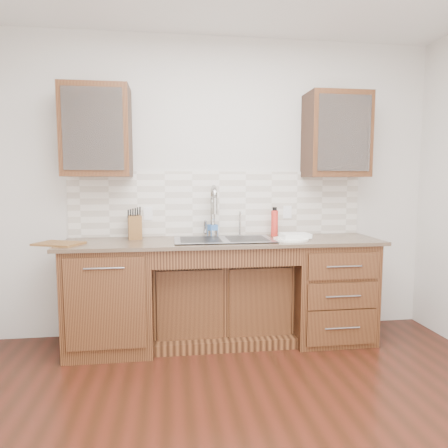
{
  "coord_description": "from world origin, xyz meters",
  "views": [
    {
      "loc": [
        -0.45,
        -1.93,
        1.41
      ],
      "look_at": [
        0.0,
        1.4,
        1.05
      ],
      "focal_mm": 32.0,
      "sensor_mm": 36.0,
      "label": 1
    }
  ],
  "objects": [
    {
      "name": "upper_cabinet_right",
      "position": [
        1.05,
        1.58,
        1.83
      ],
      "size": [
        0.55,
        0.34,
        0.75
      ],
      "primitive_type": "cube",
      "color": "#593014",
      "rests_on": "wall_back"
    },
    {
      "name": "cup_left_b",
      "position": [
        -1.0,
        1.58,
        1.77
      ],
      "size": [
        0.1,
        0.1,
        0.09
      ],
      "primitive_type": "imported",
      "rotation": [
        0.0,
        0.0,
        -0.04
      ],
      "color": "white",
      "rests_on": "upper_cabinet_left"
    },
    {
      "name": "wall_back",
      "position": [
        0.0,
        1.8,
        1.35
      ],
      "size": [
        4.0,
        0.1,
        2.7
      ],
      "primitive_type": "cube",
      "color": "beige",
      "rests_on": "ground"
    },
    {
      "name": "cup_right_a",
      "position": [
        0.9,
        1.58,
        1.77
      ],
      "size": [
        0.12,
        0.12,
        0.09
      ],
      "primitive_type": "imported",
      "rotation": [
        0.0,
        0.0,
        -0.09
      ],
      "color": "white",
      "rests_on": "upper_cabinet_right"
    },
    {
      "name": "base_cabinet_center",
      "position": [
        0.0,
        1.53,
        0.35
      ],
      "size": [
        1.2,
        0.44,
        0.7
      ],
      "primitive_type": "cube",
      "color": "#593014",
      "rests_on": "ground"
    },
    {
      "name": "cutting_board",
      "position": [
        -1.33,
        1.35,
        0.92
      ],
      "size": [
        0.41,
        0.36,
        0.02
      ],
      "primitive_type": "cube",
      "rotation": [
        0.0,
        0.0,
        -0.41
      ],
      "color": "brown",
      "rests_on": "countertop"
    },
    {
      "name": "sink",
      "position": [
        0.0,
        1.41,
        0.83
      ],
      "size": [
        0.84,
        0.46,
        0.19
      ],
      "primitive_type": "cube",
      "color": "#9E9EA5",
      "rests_on": "countertop"
    },
    {
      "name": "base_cabinet_left",
      "position": [
        -0.95,
        1.44,
        0.44
      ],
      "size": [
        0.7,
        0.62,
        0.88
      ],
      "primitive_type": "cube",
      "color": "#593014",
      "rests_on": "ground"
    },
    {
      "name": "upper_cabinet_left",
      "position": [
        -1.05,
        1.58,
        1.83
      ],
      "size": [
        0.55,
        0.34,
        0.75
      ],
      "primitive_type": "cube",
      "color": "#593014",
      "rests_on": "wall_back"
    },
    {
      "name": "countertop",
      "position": [
        0.0,
        1.43,
        0.9
      ],
      "size": [
        2.7,
        0.65,
        0.03
      ],
      "primitive_type": "cube",
      "color": "#84705B",
      "rests_on": "base_cabinet_left"
    },
    {
      "name": "cup_left_a",
      "position": [
        -1.18,
        1.58,
        1.77
      ],
      "size": [
        0.12,
        0.12,
        0.09
      ],
      "primitive_type": "imported",
      "rotation": [
        0.0,
        0.0,
        -0.03
      ],
      "color": "white",
      "rests_on": "upper_cabinet_left"
    },
    {
      "name": "outlet_right",
      "position": [
        0.65,
        1.73,
        1.12
      ],
      "size": [
        0.08,
        0.01,
        0.12
      ],
      "primitive_type": "cube",
      "color": "white",
      "rests_on": "backsplash"
    },
    {
      "name": "soap_bottle",
      "position": [
        -0.07,
        1.65,
        0.99
      ],
      "size": [
        0.1,
        0.1,
        0.16
      ],
      "primitive_type": "imported",
      "rotation": [
        0.0,
        0.0,
        0.42
      ],
      "color": "#3B6FBC",
      "rests_on": "countertop"
    },
    {
      "name": "faucet",
      "position": [
        -0.07,
        1.64,
        1.11
      ],
      "size": [
        0.04,
        0.04,
        0.4
      ],
      "primitive_type": "cylinder",
      "color": "#999993",
      "rests_on": "countertop"
    },
    {
      "name": "filter_tap",
      "position": [
        0.18,
        1.65,
        1.03
      ],
      "size": [
        0.02,
        0.02,
        0.24
      ],
      "primitive_type": "cylinder",
      "color": "#999993",
      "rests_on": "countertop"
    },
    {
      "name": "base_cabinet_right",
      "position": [
        0.95,
        1.44,
        0.44
      ],
      "size": [
        0.7,
        0.62,
        0.88
      ],
      "primitive_type": "cube",
      "color": "#593014",
      "rests_on": "ground"
    },
    {
      "name": "plate",
      "position": [
        0.57,
        1.34,
        0.92
      ],
      "size": [
        0.39,
        0.39,
        0.02
      ],
      "primitive_type": "cylinder",
      "rotation": [
        0.0,
        0.0,
        0.34
      ],
      "color": "white",
      "rests_on": "countertop"
    },
    {
      "name": "dish_towel",
      "position": [
        0.62,
        1.37,
        0.94
      ],
      "size": [
        0.25,
        0.19,
        0.04
      ],
      "primitive_type": "cube",
      "rotation": [
        0.0,
        0.0,
        0.07
      ],
      "color": "#EBE9CE",
      "rests_on": "plate"
    },
    {
      "name": "outlet_left",
      "position": [
        -0.65,
        1.73,
        1.12
      ],
      "size": [
        0.08,
        0.01,
        0.12
      ],
      "primitive_type": "cube",
      "color": "white",
      "rests_on": "backsplash"
    },
    {
      "name": "water_bottle",
      "position": [
        0.49,
        1.61,
        1.03
      ],
      "size": [
        0.08,
        0.08,
        0.24
      ],
      "primitive_type": "cylinder",
      "rotation": [
        0.0,
        0.0,
        0.28
      ],
      "color": "red",
      "rests_on": "countertop"
    },
    {
      "name": "cup_right_b",
      "position": [
        1.09,
        1.58,
        1.78
      ],
      "size": [
        0.15,
        0.15,
        0.1
      ],
      "primitive_type": "imported",
      "rotation": [
        0.0,
        0.0,
        0.42
      ],
      "color": "silver",
      "rests_on": "upper_cabinet_right"
    },
    {
      "name": "backsplash",
      "position": [
        0.0,
        1.74,
        1.21
      ],
      "size": [
        2.7,
        0.02,
        0.59
      ],
      "primitive_type": "cube",
      "color": "beige",
      "rests_on": "wall_back"
    },
    {
      "name": "knife_block",
      "position": [
        -0.76,
        1.62,
        1.01
      ],
      "size": [
        0.14,
        0.2,
        0.2
      ],
      "primitive_type": "cube",
      "rotation": [
        0.0,
        0.0,
        0.14
      ],
      "color": "brown",
      "rests_on": "countertop"
    }
  ]
}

